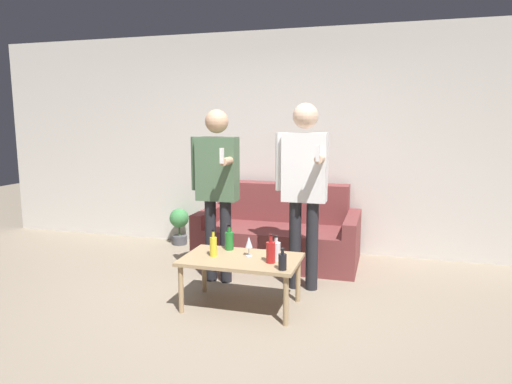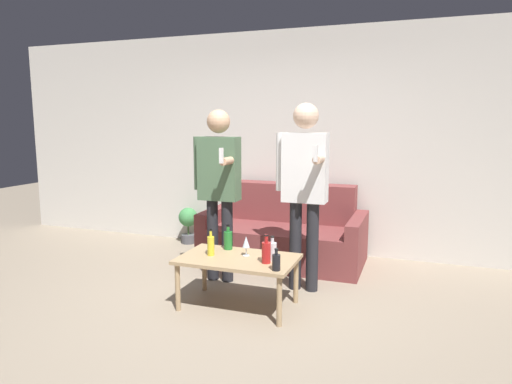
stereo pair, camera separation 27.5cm
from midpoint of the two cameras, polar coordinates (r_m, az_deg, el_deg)
ground_plane at (r=3.88m, az=-7.20°, el=-15.66°), size 16.00×16.00×0.00m
wall_back at (r=5.70m, az=1.63°, el=6.24°), size 8.00×0.06×2.70m
couch at (r=5.33m, az=1.50°, el=-5.28°), size 1.80×0.94×0.87m
coffee_table at (r=3.98m, az=-3.87°, el=-8.88°), size 1.00×0.61×0.44m
bottle_orange at (r=3.80m, az=-0.24°, el=-7.47°), size 0.08×0.08×0.24m
bottle_green at (r=3.87m, az=0.48°, el=-7.33°), size 0.07×0.07×0.21m
bottle_dark at (r=3.63m, az=1.14°, el=-8.67°), size 0.07×0.07×0.18m
bottle_yellow at (r=4.19m, az=-5.25°, el=-6.02°), size 0.08×0.08×0.23m
bottle_red at (r=4.01m, az=-7.33°, el=-6.71°), size 0.06×0.06×0.23m
wine_glass_near at (r=3.98m, az=-2.88°, el=-6.35°), size 0.06×0.06×0.18m
person_standing_left at (r=4.51m, az=-6.65°, el=1.40°), size 0.48×0.43×1.72m
person_standing_right at (r=4.28m, az=4.19°, el=1.48°), size 0.49×0.45×1.77m
potted_plant at (r=6.10m, az=-10.85°, el=-3.81°), size 0.25×0.25×0.48m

